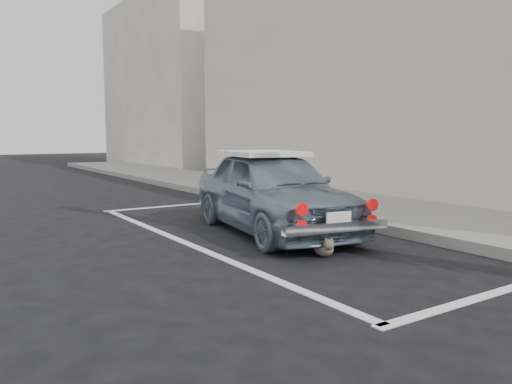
% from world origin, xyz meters
% --- Properties ---
extents(ground, '(80.00, 80.00, 0.00)m').
position_xyz_m(ground, '(0.00, 0.00, 0.00)').
color(ground, black).
rests_on(ground, ground).
extents(sidewalk, '(2.80, 40.00, 0.15)m').
position_xyz_m(sidewalk, '(3.20, 2.00, 0.07)').
color(sidewalk, slate).
rests_on(sidewalk, ground).
extents(shop_building, '(3.50, 18.00, 7.00)m').
position_xyz_m(shop_building, '(6.33, 4.00, 3.49)').
color(shop_building, '#BDB3A6').
rests_on(shop_building, ground).
extents(building_far, '(3.50, 10.00, 8.00)m').
position_xyz_m(building_far, '(6.35, 20.00, 4.00)').
color(building_far, '#B3ADA2').
rests_on(building_far, ground).
extents(pline_rear, '(3.00, 0.12, 0.01)m').
position_xyz_m(pline_rear, '(0.50, -0.50, 0.00)').
color(pline_rear, silver).
rests_on(pline_rear, ground).
extents(pline_front, '(3.00, 0.12, 0.01)m').
position_xyz_m(pline_front, '(0.50, 6.50, 0.00)').
color(pline_front, silver).
rests_on(pline_front, ground).
extents(pline_side, '(0.12, 7.00, 0.01)m').
position_xyz_m(pline_side, '(-0.90, 3.00, 0.00)').
color(pline_side, silver).
rests_on(pline_side, ground).
extents(retro_coupe, '(2.08, 3.87, 1.25)m').
position_xyz_m(retro_coupe, '(0.55, 3.07, 0.63)').
color(retro_coupe, slate).
rests_on(retro_coupe, ground).
extents(cat, '(0.32, 0.47, 0.27)m').
position_xyz_m(cat, '(0.18, 1.45, 0.12)').
color(cat, '#736858').
rests_on(cat, ground).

